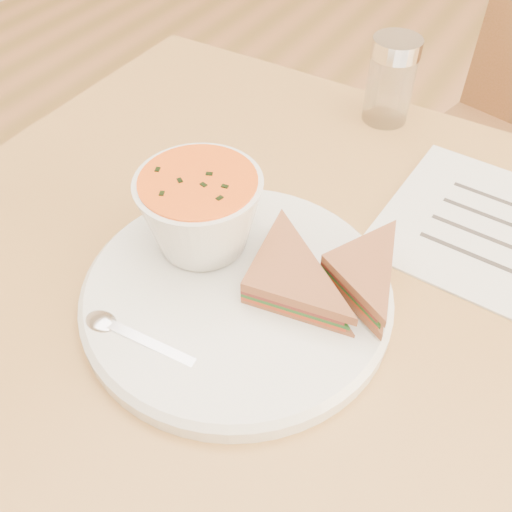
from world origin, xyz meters
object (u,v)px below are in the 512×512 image
Objects in this scene: chair_far at (511,182)px; soup_bowl at (201,215)px; plate at (237,294)px; dining_table at (326,445)px; condiment_shaker at (391,81)px.

soup_bowl is (-0.24, -0.65, 0.31)m from chair_far.
plate is (-0.18, -0.69, 0.26)m from chair_far.
dining_table is 0.40m from plate.
soup_bowl is (-0.06, 0.03, 0.05)m from plate.
dining_table is 0.53m from condiment_shaker.
condiment_shaker is (0.06, 0.35, -0.00)m from soup_bowl.
plate is 2.65× the size of condiment_shaker.
plate is at bearing -27.83° from soup_bowl.
dining_table is at bearing 18.66° from soup_bowl.
soup_bowl is at bearing 152.17° from plate.
condiment_shaker is at bearing 89.96° from plate.
dining_table is 0.46m from soup_bowl.
chair_far is 0.76m from plate.
chair_far is at bearing 81.99° from dining_table.
condiment_shaker is at bearing 107.61° from dining_table.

